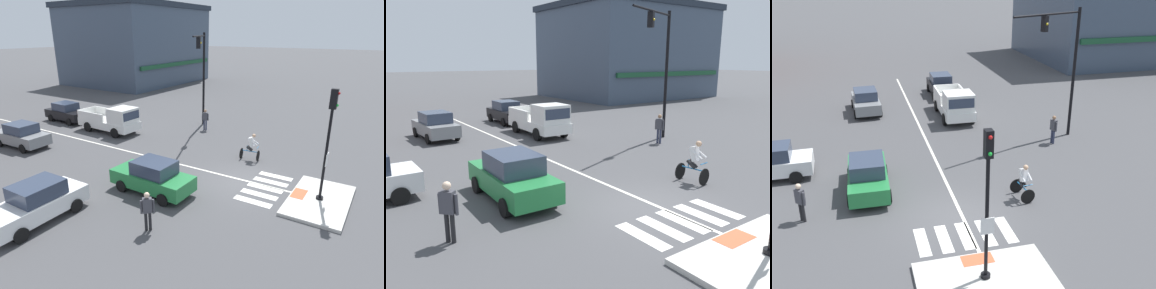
{
  "view_description": "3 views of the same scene",
  "coord_description": "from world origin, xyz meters",
  "views": [
    {
      "loc": [
        -14.33,
        -6.0,
        7.43
      ],
      "look_at": [
        -0.14,
        2.99,
        1.56
      ],
      "focal_mm": 30.22,
      "sensor_mm": 36.0,
      "label": 1
    },
    {
      "loc": [
        -8.33,
        -7.82,
        4.66
      ],
      "look_at": [
        -0.14,
        3.92,
        1.37
      ],
      "focal_mm": 34.54,
      "sensor_mm": 36.0,
      "label": 2
    },
    {
      "loc": [
        -3.48,
        -14.59,
        9.42
      ],
      "look_at": [
        1.18,
        3.45,
        1.72
      ],
      "focal_mm": 40.37,
      "sensor_mm": 36.0,
      "label": 3
    }
  ],
  "objects": [
    {
      "name": "traffic_island",
      "position": [
        0.0,
        -3.89,
        0.07
      ],
      "size": [
        4.46,
        2.56,
        0.15
      ],
      "primitive_type": "cube",
      "color": "beige",
      "rests_on": "ground"
    },
    {
      "name": "crosswalk_stripe_a",
      "position": [
        -1.64,
        -1.28,
        0.0
      ],
      "size": [
        0.44,
        1.8,
        0.01
      ],
      "primitive_type": "cube",
      "color": "silver",
      "rests_on": "ground"
    },
    {
      "name": "car_grey_westbound_distant",
      "position": [
        -2.88,
        14.98,
        0.81
      ],
      "size": [
        2.0,
        4.18,
        1.64
      ],
      "color": "slate",
      "rests_on": "ground"
    },
    {
      "name": "crosswalk_stripe_e",
      "position": [
        1.64,
        -1.28,
        0.0
      ],
      "size": [
        0.44,
        1.8,
        0.01
      ],
      "primitive_type": "cube",
      "color": "silver",
      "rests_on": "ground"
    },
    {
      "name": "cyclist",
      "position": [
        3.16,
        0.83,
        0.87
      ],
      "size": [
        0.77,
        1.15,
        1.68
      ],
      "color": "black",
      "rests_on": "ground"
    },
    {
      "name": "pedestrian_waiting_far_side",
      "position": [
        7.19,
        6.39,
        0.98
      ],
      "size": [
        0.31,
        0.53,
        1.67
      ],
      "color": "#2D334C",
      "rests_on": "ground"
    },
    {
      "name": "lane_centre_line",
      "position": [
        0.24,
        10.0,
        0.0
      ],
      "size": [
        0.14,
        28.0,
        0.01
      ],
      "primitive_type": "cube",
      "color": "silver",
      "rests_on": "ground"
    },
    {
      "name": "building_corner_right",
      "position": [
        24.87,
        28.88,
        5.67
      ],
      "size": [
        18.68,
        15.61,
        11.29
      ],
      "color": "#3D4C60",
      "rests_on": "ground"
    },
    {
      "name": "tactile_pad_front",
      "position": [
        0.0,
        -2.96,
        0.15
      ],
      "size": [
        1.1,
        0.6,
        0.01
      ],
      "primitive_type": "cube",
      "color": "#DB5B38",
      "rests_on": "traffic_island"
    },
    {
      "name": "crosswalk_stripe_c",
      "position": [
        0.0,
        -1.28,
        0.0
      ],
      "size": [
        0.44,
        1.8,
        0.01
      ],
      "primitive_type": "cube",
      "color": "silver",
      "rests_on": "ground"
    },
    {
      "name": "car_green_westbound_near",
      "position": [
        -3.33,
        3.22,
        0.81
      ],
      "size": [
        1.9,
        4.13,
        1.64
      ],
      "color": "#237A3D",
      "rests_on": "ground"
    },
    {
      "name": "car_black_eastbound_distant",
      "position": [
        3.06,
        17.93,
        0.81
      ],
      "size": [
        1.91,
        4.13,
        1.64
      ],
      "color": "black",
      "rests_on": "ground"
    },
    {
      "name": "signal_pole",
      "position": [
        0.0,
        -3.9,
        3.2
      ],
      "size": [
        0.44,
        0.38,
        5.07
      ],
      "color": "black",
      "rests_on": "traffic_island"
    },
    {
      "name": "pedestrian_at_curb_left",
      "position": [
        -6.0,
        1.32,
        0.98
      ],
      "size": [
        0.41,
        0.42,
        1.67
      ],
      "color": "black",
      "rests_on": "ground"
    },
    {
      "name": "traffic_light_mast",
      "position": [
        7.93,
        7.15,
        4.79
      ],
      "size": [
        4.6,
        1.93,
        7.4
      ],
      "color": "black",
      "rests_on": "ground"
    },
    {
      "name": "pickup_truck_white_eastbound_far",
      "position": [
        2.79,
        12.07,
        0.98
      ],
      "size": [
        2.14,
        5.14,
        2.08
      ],
      "color": "white",
      "rests_on": "ground"
    },
    {
      "name": "crosswalk_stripe_d",
      "position": [
        0.82,
        -1.28,
        0.0
      ],
      "size": [
        0.44,
        1.8,
        0.01
      ],
      "primitive_type": "cube",
      "color": "silver",
      "rests_on": "ground"
    },
    {
      "name": "crosswalk_stripe_b",
      "position": [
        -0.82,
        -1.28,
        0.0
      ],
      "size": [
        0.44,
        1.8,
        0.01
      ],
      "primitive_type": "cube",
      "color": "silver",
      "rests_on": "ground"
    },
    {
      "name": "ground_plane",
      "position": [
        0.0,
        0.0,
        0.0
      ],
      "size": [
        300.0,
        300.0,
        0.0
      ],
      "primitive_type": "plane",
      "color": "#474749"
    }
  ]
}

